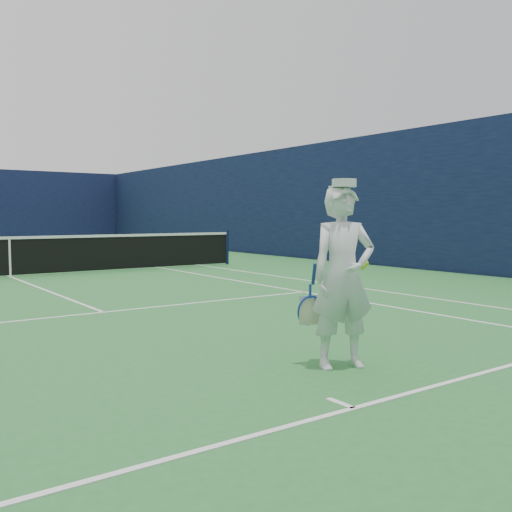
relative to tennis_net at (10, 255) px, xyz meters
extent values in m
plane|color=#2B7333|center=(0.00, 0.00, -0.55)|extent=(80.00, 80.00, 0.00)
cube|color=white|center=(0.00, -11.88, -0.55)|extent=(11.03, 0.06, 0.01)
cube|color=white|center=(5.49, 0.00, -0.55)|extent=(0.06, 23.83, 0.01)
cube|color=white|center=(4.12, 0.00, -0.55)|extent=(0.06, 23.77, 0.01)
cube|color=white|center=(0.00, -6.40, -0.55)|extent=(8.23, 0.06, 0.01)
cube|color=white|center=(0.00, 0.00, -0.55)|extent=(0.06, 12.80, 0.01)
cube|color=white|center=(0.00, -11.73, -0.55)|extent=(0.06, 0.30, 0.01)
cube|color=#10193B|center=(10.00, 0.00, 1.45)|extent=(0.12, 36.12, 4.00)
cylinder|color=#141E4C|center=(6.40, 0.00, -0.02)|extent=(0.09, 0.09, 1.07)
cube|color=black|center=(0.00, 0.00, -0.05)|extent=(12.79, 0.02, 0.92)
cube|color=white|center=(0.00, 0.00, 0.42)|extent=(12.79, 0.04, 0.07)
cube|color=white|center=(0.00, 0.00, -0.08)|extent=(0.05, 0.03, 0.94)
imported|color=white|center=(0.80, -10.93, 0.36)|extent=(0.77, 0.63, 1.83)
cylinder|color=white|center=(0.80, -10.93, 1.29)|extent=(0.24, 0.24, 0.08)
cube|color=white|center=(0.84, -10.80, 1.26)|extent=(0.20, 0.15, 0.02)
cylinder|color=navy|center=(0.56, -10.76, 0.39)|extent=(0.06, 0.10, 0.22)
cube|color=#1D379E|center=(0.56, -10.70, 0.21)|extent=(0.03, 0.03, 0.14)
torus|color=#1D379E|center=(0.60, -10.65, 0.00)|extent=(0.31, 0.19, 0.29)
cube|color=beige|center=(0.60, -10.65, 0.00)|extent=(0.21, 0.08, 0.30)
sphere|color=#CFE319|center=(1.08, -10.92, 0.45)|extent=(0.07, 0.07, 0.07)
sphere|color=#CFE319|center=(1.13, -10.91, 0.48)|extent=(0.07, 0.07, 0.07)
camera|label=1|loc=(-3.18, -15.02, 0.97)|focal=40.00mm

